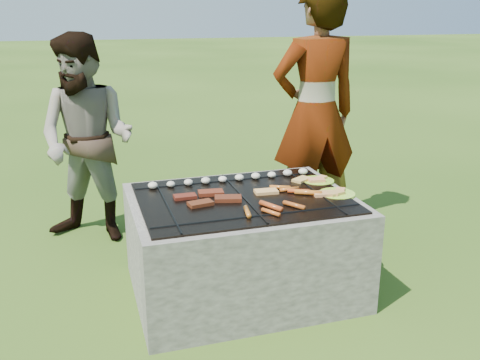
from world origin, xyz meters
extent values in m
plane|color=#284812|center=(0.00, 0.00, 0.00)|extent=(60.00, 60.00, 0.00)
cube|color=gray|center=(0.00, 0.41, 0.30)|extent=(1.30, 0.18, 0.60)
cube|color=gray|center=(0.00, -0.41, 0.30)|extent=(1.30, 0.18, 0.60)
cube|color=#A9A296|center=(-0.56, 0.00, 0.30)|extent=(0.18, 0.64, 0.60)
cube|color=#A19B8F|center=(0.56, 0.00, 0.30)|extent=(0.18, 0.64, 0.60)
cube|color=black|center=(0.00, 0.00, 0.24)|extent=(0.94, 0.64, 0.48)
sphere|color=#FF5914|center=(0.00, 0.00, 0.46)|extent=(0.10, 0.10, 0.10)
cube|color=black|center=(0.00, 0.00, 0.61)|extent=(1.20, 0.90, 0.01)
cylinder|color=black|center=(-0.45, 0.00, 0.61)|extent=(0.01, 0.88, 0.01)
cylinder|color=black|center=(0.00, 0.00, 0.61)|extent=(0.01, 0.88, 0.01)
cylinder|color=black|center=(0.45, 0.00, 0.61)|extent=(0.01, 0.88, 0.01)
cylinder|color=black|center=(0.00, -0.32, 0.61)|extent=(1.18, 0.01, 0.01)
cylinder|color=black|center=(0.00, 0.32, 0.61)|extent=(1.18, 0.01, 0.01)
ellipsoid|color=beige|center=(-0.48, 0.31, 0.63)|extent=(0.06, 0.06, 0.04)
ellipsoid|color=beige|center=(-0.37, 0.31, 0.63)|extent=(0.05, 0.05, 0.04)
ellipsoid|color=beige|center=(-0.26, 0.31, 0.63)|extent=(0.06, 0.06, 0.04)
ellipsoid|color=beige|center=(-0.15, 0.31, 0.63)|extent=(0.06, 0.06, 0.04)
ellipsoid|color=white|center=(-0.04, 0.31, 0.63)|extent=(0.05, 0.05, 0.04)
ellipsoid|color=beige|center=(0.07, 0.31, 0.63)|extent=(0.06, 0.06, 0.04)
ellipsoid|color=beige|center=(0.19, 0.31, 0.63)|extent=(0.06, 0.06, 0.04)
ellipsoid|color=white|center=(0.30, 0.31, 0.63)|extent=(0.05, 0.05, 0.04)
ellipsoid|color=beige|center=(0.41, 0.31, 0.63)|extent=(0.06, 0.06, 0.04)
ellipsoid|color=beige|center=(0.52, 0.31, 0.63)|extent=(0.06, 0.06, 0.04)
cube|color=maroon|center=(-0.33, 0.08, 0.62)|extent=(0.13, 0.07, 0.02)
cube|color=#9F381D|center=(-0.17, 0.10, 0.62)|extent=(0.16, 0.10, 0.02)
cube|color=maroon|center=(-0.27, -0.06, 0.62)|extent=(0.15, 0.10, 0.02)
cube|color=maroon|center=(-0.10, -0.03, 0.62)|extent=(0.17, 0.12, 0.02)
cylinder|color=orange|center=(0.26, 0.07, 0.62)|extent=(0.13, 0.07, 0.02)
cylinder|color=#D85E23|center=(0.30, 0.02, 0.62)|extent=(0.12, 0.03, 0.02)
cylinder|color=#DA4D24|center=(0.34, -0.03, 0.62)|extent=(0.13, 0.07, 0.02)
cylinder|color=orange|center=(0.38, -0.08, 0.63)|extent=(0.16, 0.10, 0.03)
cylinder|color=red|center=(0.09, -0.23, 0.63)|extent=(0.10, 0.16, 0.03)
cylinder|color=#BB3D1E|center=(0.22, -0.25, 0.63)|extent=(0.10, 0.13, 0.03)
cylinder|color=orange|center=(-0.06, -0.27, 0.63)|extent=(0.05, 0.14, 0.03)
cylinder|color=orange|center=(0.06, -0.31, 0.62)|extent=(0.08, 0.12, 0.02)
cube|color=tan|center=(0.16, 0.02, 0.62)|extent=(0.14, 0.09, 0.02)
cube|color=tan|center=(0.48, -0.12, 0.62)|extent=(0.15, 0.10, 0.02)
cube|color=#E3BB74|center=(0.46, 0.18, 0.62)|extent=(0.14, 0.13, 0.02)
cylinder|color=#ECFF3C|center=(0.56, 0.16, 0.61)|extent=(0.24, 0.24, 0.01)
cube|color=#F7B77E|center=(0.54, 0.14, 0.62)|extent=(0.11, 0.07, 0.02)
cube|color=#ECA979|center=(0.59, 0.18, 0.62)|extent=(0.10, 0.08, 0.01)
cylinder|color=#EFFF3C|center=(0.56, -0.11, 0.61)|extent=(0.26, 0.26, 0.01)
cube|color=tan|center=(0.54, -0.13, 0.62)|extent=(0.12, 0.09, 0.02)
cube|color=#E5A275|center=(0.59, -0.09, 0.62)|extent=(0.09, 0.10, 0.01)
imported|color=#A19086|center=(0.79, 0.74, 0.93)|extent=(0.69, 0.47, 1.86)
imported|color=#9F9484|center=(-0.83, 1.09, 0.76)|extent=(0.93, 0.87, 1.52)
camera|label=1|loc=(-0.89, -2.83, 1.66)|focal=40.00mm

